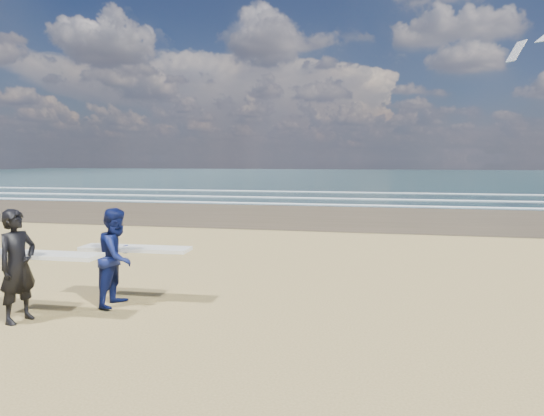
# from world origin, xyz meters

# --- Properties ---
(ocean) EXTENTS (220.00, 100.00, 0.02)m
(ocean) POSITION_xyz_m (20.00, 72.00, 0.01)
(ocean) COLOR #1A3639
(ocean) RESTS_ON ground
(surfer_near) EXTENTS (2.21, 1.03, 1.97)m
(surfer_near) POSITION_xyz_m (-1.12, 0.63, 1.00)
(surfer_near) COLOR black
(surfer_near) RESTS_ON ground
(surfer_far) EXTENTS (2.22, 1.11, 1.89)m
(surfer_far) POSITION_xyz_m (0.05, 1.85, 0.95)
(surfer_far) COLOR #0D164C
(surfer_far) RESTS_ON ground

